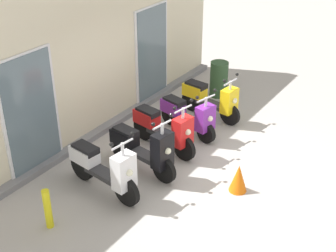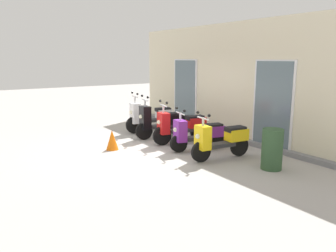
# 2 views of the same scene
# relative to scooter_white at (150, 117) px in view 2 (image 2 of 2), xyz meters

# --- Properties ---
(ground_plane) EXTENTS (40.00, 40.00, 0.00)m
(ground_plane) POSITION_rel_scooter_white_xyz_m (1.71, -0.99, -0.50)
(ground_plane) COLOR #A8A39E
(storefront_facade) EXTENTS (8.58, 0.50, 3.34)m
(storefront_facade) POSITION_rel_scooter_white_xyz_m (1.71, 1.67, 1.11)
(storefront_facade) COLOR beige
(storefront_facade) RESTS_ON ground_plane
(scooter_white) EXTENTS (0.58, 1.67, 1.30)m
(scooter_white) POSITION_rel_scooter_white_xyz_m (0.00, 0.00, 0.00)
(scooter_white) COLOR black
(scooter_white) RESTS_ON ground_plane
(scooter_black) EXTENTS (0.58, 1.61, 1.29)m
(scooter_black) POSITION_rel_scooter_white_xyz_m (0.90, -0.18, 0.00)
(scooter_black) COLOR black
(scooter_black) RESTS_ON ground_plane
(scooter_red) EXTENTS (0.64, 1.65, 1.22)m
(scooter_red) POSITION_rel_scooter_white_xyz_m (1.75, -0.05, -0.01)
(scooter_red) COLOR black
(scooter_red) RESTS_ON ground_plane
(scooter_purple) EXTENTS (0.71, 1.51, 1.12)m
(scooter_purple) POSITION_rel_scooter_white_xyz_m (2.59, -0.10, -0.07)
(scooter_purple) COLOR black
(scooter_purple) RESTS_ON ground_plane
(scooter_yellow) EXTENTS (0.57, 1.57, 1.15)m
(scooter_yellow) POSITION_rel_scooter_white_xyz_m (3.48, -0.15, -0.02)
(scooter_yellow) COLOR black
(scooter_yellow) RESTS_ON ground_plane
(curb_bollard) EXTENTS (0.12, 0.12, 0.70)m
(curb_bollard) POSITION_rel_scooter_white_xyz_m (-1.20, 0.13, -0.15)
(curb_bollard) COLOR yellow
(curb_bollard) RESTS_ON ground_plane
(traffic_cone) EXTENTS (0.32, 0.32, 0.52)m
(traffic_cone) POSITION_rel_scooter_white_xyz_m (1.32, -1.92, -0.24)
(traffic_cone) COLOR orange
(traffic_cone) RESTS_ON ground_plane
(trash_bin) EXTENTS (0.44, 0.44, 0.88)m
(trash_bin) POSITION_rel_scooter_white_xyz_m (4.64, 0.26, -0.06)
(trash_bin) COLOR #2D4C2D
(trash_bin) RESTS_ON ground_plane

